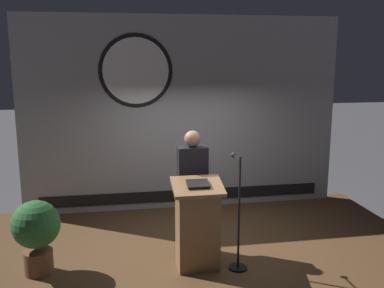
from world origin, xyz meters
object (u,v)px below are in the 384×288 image
microphone_stand (238,230)px  potted_plant (36,230)px  podium (197,225)px  speaker_person (192,191)px

microphone_stand → potted_plant: 2.52m
potted_plant → microphone_stand: bearing=-6.6°
microphone_stand → potted_plant: bearing=173.4°
podium → potted_plant: 2.01m
microphone_stand → potted_plant: microphone_stand is taller
speaker_person → potted_plant: 2.07m
microphone_stand → podium: bearing=167.9°
podium → microphone_stand: bearing=-12.1°
speaker_person → podium: bearing=-92.4°
potted_plant → speaker_person: bearing=8.3°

